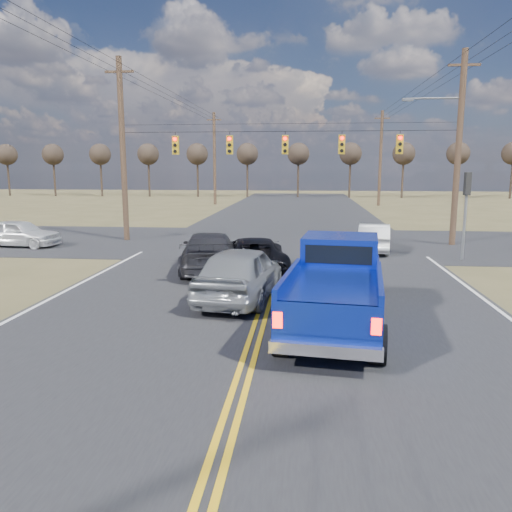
# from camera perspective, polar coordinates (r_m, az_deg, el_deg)

# --- Properties ---
(ground) EXTENTS (160.00, 160.00, 0.00)m
(ground) POSITION_cam_1_polar(r_m,az_deg,el_deg) (10.29, -1.38, -13.48)
(ground) COLOR brown
(ground) RESTS_ON ground
(road_main) EXTENTS (14.00, 120.00, 0.02)m
(road_main) POSITION_cam_1_polar(r_m,az_deg,el_deg) (19.82, 2.20, -1.88)
(road_main) COLOR #28282B
(road_main) RESTS_ON ground
(road_cross) EXTENTS (120.00, 12.00, 0.02)m
(road_cross) POSITION_cam_1_polar(r_m,az_deg,el_deg) (27.69, 3.24, 1.55)
(road_cross) COLOR #28282B
(road_cross) RESTS_ON ground
(signal_gantry) EXTENTS (19.60, 4.83, 10.00)m
(signal_gantry) POSITION_cam_1_polar(r_m,az_deg,el_deg) (27.17, 4.40, 12.09)
(signal_gantry) COLOR #473323
(signal_gantry) RESTS_ON ground
(utility_poles) EXTENTS (19.60, 58.32, 10.00)m
(utility_poles) POSITION_cam_1_polar(r_m,az_deg,el_deg) (26.41, 3.25, 12.51)
(utility_poles) COLOR #473323
(utility_poles) RESTS_ON ground
(treeline) EXTENTS (87.00, 117.80, 7.40)m
(treeline) POSITION_cam_1_polar(r_m,az_deg,el_deg) (36.37, 3.97, 12.60)
(treeline) COLOR #33261C
(treeline) RESTS_ON ground
(pickup_truck) EXTENTS (2.96, 6.22, 2.25)m
(pickup_truck) POSITION_cam_1_polar(r_m,az_deg,el_deg) (12.89, 9.16, -3.59)
(pickup_truck) COLOR black
(pickup_truck) RESTS_ON ground
(silver_suv) EXTENTS (2.74, 5.31, 1.73)m
(silver_suv) POSITION_cam_1_polar(r_m,az_deg,el_deg) (15.65, -1.66, -1.89)
(silver_suv) COLOR gray
(silver_suv) RESTS_ON ground
(black_suv) EXTENTS (3.18, 5.56, 1.46)m
(black_suv) POSITION_cam_1_polar(r_m,az_deg,el_deg) (19.33, -0.23, 0.03)
(black_suv) COLOR black
(black_suv) RESTS_ON ground
(white_car_queue) EXTENTS (2.04, 4.36, 1.38)m
(white_car_queue) POSITION_cam_1_polar(r_m,az_deg,el_deg) (25.32, 13.35, 2.07)
(white_car_queue) COLOR silver
(white_car_queue) RESTS_ON ground
(dgrey_car_queue) EXTENTS (2.99, 5.68, 1.57)m
(dgrey_car_queue) POSITION_cam_1_polar(r_m,az_deg,el_deg) (20.01, -5.32, 0.48)
(dgrey_car_queue) COLOR #2C2C30
(dgrey_car_queue) RESTS_ON ground
(cross_car_west) EXTENTS (2.12, 4.36, 1.43)m
(cross_car_west) POSITION_cam_1_polar(r_m,az_deg,el_deg) (28.88, -25.41, 2.38)
(cross_car_west) COLOR silver
(cross_car_west) RESTS_ON ground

